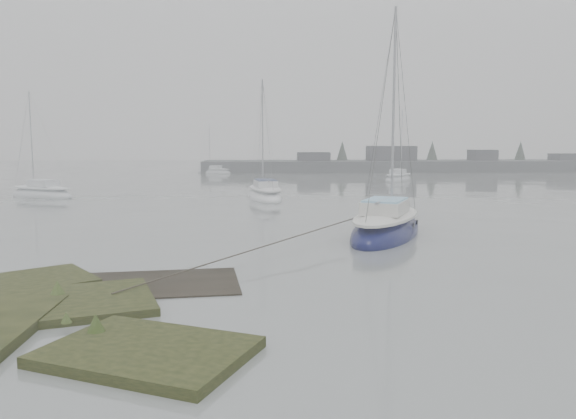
# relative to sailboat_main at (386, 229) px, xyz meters

# --- Properties ---
(ground) EXTENTS (160.00, 160.00, 0.00)m
(ground) POSITION_rel_sailboat_main_xyz_m (-7.76, 18.01, -0.31)
(ground) COLOR slate
(ground) RESTS_ON ground
(far_shoreline) EXTENTS (60.00, 8.00, 4.15)m
(far_shoreline) POSITION_rel_sailboat_main_xyz_m (19.08, 49.91, 0.54)
(far_shoreline) COLOR #4C4F51
(far_shoreline) RESTS_ON ground
(sailboat_main) EXTENTS (5.18, 7.37, 9.98)m
(sailboat_main) POSITION_rel_sailboat_main_xyz_m (0.00, 0.00, 0.00)
(sailboat_main) COLOR #0C103D
(sailboat_main) RESTS_ON ground
(sailboat_white) EXTENTS (2.94, 6.34, 8.61)m
(sailboat_white) POSITION_rel_sailboat_main_xyz_m (-4.62, 15.16, -0.04)
(sailboat_white) COLOR white
(sailboat_white) RESTS_ON ground
(sailboat_far_a) EXTENTS (5.73, 4.38, 7.86)m
(sailboat_far_a) POSITION_rel_sailboat_main_xyz_m (-20.08, 17.49, -0.07)
(sailboat_far_a) COLOR silver
(sailboat_far_a) RESTS_ON ground
(sailboat_far_b) EXTENTS (4.43, 5.36, 7.48)m
(sailboat_far_b) POSITION_rel_sailboat_main_xyz_m (8.85, 32.12, -0.08)
(sailboat_far_b) COLOR #A1A7AB
(sailboat_far_b) RESTS_ON ground
(sailboat_far_c) EXTENTS (4.70, 3.48, 6.41)m
(sailboat_far_c) POSITION_rel_sailboat_main_xyz_m (-10.15, 46.24, -0.11)
(sailboat_far_c) COLOR silver
(sailboat_far_c) RESTS_ON ground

